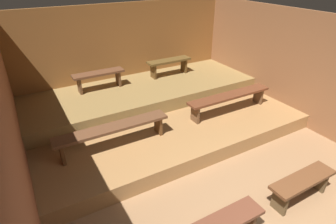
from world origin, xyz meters
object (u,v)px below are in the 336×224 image
object	(u,v)px
bench_lower_right	(229,98)
bench_middle_right	(169,63)
bench_floor_right	(302,183)
bench_lower_left	(113,130)
bench_middle_left	(99,76)

from	to	relation	value
bench_lower_right	bench_middle_right	world-z (taller)	bench_middle_right
bench_floor_right	bench_lower_left	world-z (taller)	bench_lower_left
bench_floor_right	bench_lower_left	distance (m)	3.06
bench_lower_right	bench_middle_right	distance (m)	1.95
bench_lower_left	bench_middle_left	size ratio (longest dim) A/B	1.74
bench_middle_right	bench_middle_left	bearing A→B (deg)	180.00
bench_floor_right	bench_middle_right	bearing A→B (deg)	87.70
bench_lower_left	bench_lower_right	size ratio (longest dim) A/B	1.00
bench_floor_right	bench_lower_right	distance (m)	2.35
bench_floor_right	bench_lower_right	bearing A→B (deg)	76.45
bench_lower_right	bench_floor_right	bearing A→B (deg)	-103.55
bench_lower_right	bench_middle_right	xyz separation A→B (m)	(-0.38, 1.90, 0.27)
bench_middle_right	bench_floor_right	bearing A→B (deg)	-92.30
bench_floor_right	bench_lower_left	xyz separation A→B (m)	(-2.03, 2.26, 0.32)
bench_floor_right	bench_lower_right	xyz separation A→B (m)	(0.55, 2.26, 0.32)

